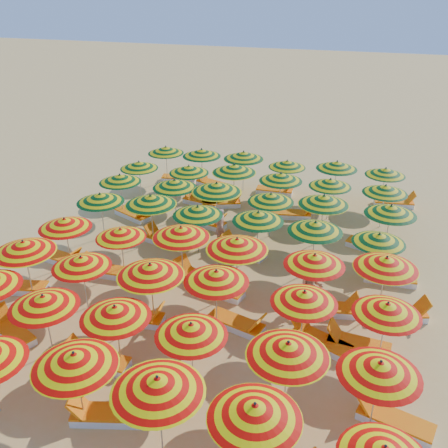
% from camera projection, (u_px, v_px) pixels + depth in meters
% --- Properties ---
extents(ground, '(120.00, 120.00, 0.00)m').
position_uv_depth(ground, '(220.00, 271.00, 17.54)').
color(ground, tan).
rests_on(ground, ground).
extents(umbrella_2, '(2.45, 2.45, 2.04)m').
position_uv_depth(umbrella_2, '(74.00, 360.00, 10.86)').
color(umbrella_2, silver).
rests_on(umbrella_2, ground).
extents(umbrella_3, '(2.57, 2.57, 2.10)m').
position_uv_depth(umbrella_3, '(158.00, 385.00, 10.13)').
color(umbrella_3, silver).
rests_on(umbrella_3, ground).
extents(umbrella_4, '(2.08, 2.08, 2.02)m').
position_uv_depth(umbrella_4, '(255.00, 412.00, 9.60)').
color(umbrella_4, silver).
rests_on(umbrella_4, ground).
extents(umbrella_7, '(2.11, 2.11, 1.95)m').
position_uv_depth(umbrella_7, '(43.00, 301.00, 12.95)').
color(umbrella_7, silver).
rests_on(umbrella_7, ground).
extents(umbrella_8, '(2.28, 2.28, 1.93)m').
position_uv_depth(umbrella_8, '(115.00, 312.00, 12.57)').
color(umbrella_8, silver).
rests_on(umbrella_8, ground).
extents(umbrella_9, '(1.93, 1.93, 1.90)m').
position_uv_depth(umbrella_9, '(191.00, 330.00, 11.98)').
color(umbrella_9, silver).
rests_on(umbrella_9, ground).
extents(umbrella_10, '(2.26, 2.26, 2.05)m').
position_uv_depth(umbrella_10, '(288.00, 349.00, 11.17)').
color(umbrella_10, silver).
rests_on(umbrella_10, ground).
extents(umbrella_11, '(1.89, 1.89, 1.96)m').
position_uv_depth(umbrella_11, '(380.00, 369.00, 10.73)').
color(umbrella_11, silver).
rests_on(umbrella_11, ground).
extents(umbrella_12, '(2.51, 2.51, 2.07)m').
position_uv_depth(umbrella_12, '(24.00, 247.00, 15.34)').
color(umbrella_12, silver).
rests_on(umbrella_12, ground).
extents(umbrella_13, '(2.05, 2.05, 1.89)m').
position_uv_depth(umbrella_13, '(81.00, 262.00, 14.85)').
color(umbrella_13, silver).
rests_on(umbrella_13, ground).
extents(umbrella_14, '(2.37, 2.37, 2.08)m').
position_uv_depth(umbrella_14, '(150.00, 270.00, 14.13)').
color(umbrella_14, silver).
rests_on(umbrella_14, ground).
extents(umbrella_15, '(2.47, 2.47, 1.98)m').
position_uv_depth(umbrella_15, '(216.00, 276.00, 13.98)').
color(umbrella_15, silver).
rests_on(umbrella_15, ground).
extents(umbrella_16, '(2.17, 2.17, 1.91)m').
position_uv_depth(umbrella_16, '(304.00, 297.00, 13.18)').
color(umbrella_16, silver).
rests_on(umbrella_16, ground).
extents(umbrella_17, '(2.04, 2.04, 1.89)m').
position_uv_depth(umbrella_17, '(387.00, 309.00, 12.75)').
color(umbrella_17, silver).
rests_on(umbrella_17, ground).
extents(umbrella_18, '(2.15, 2.15, 1.93)m').
position_uv_depth(umbrella_18, '(65.00, 223.00, 17.09)').
color(umbrella_18, silver).
rests_on(umbrella_18, ground).
extents(umbrella_19, '(2.17, 2.17, 1.80)m').
position_uv_depth(umbrella_19, '(121.00, 233.00, 16.66)').
color(umbrella_19, silver).
rests_on(umbrella_19, ground).
extents(umbrella_20, '(1.93, 1.93, 2.03)m').
position_uv_depth(umbrella_20, '(181.00, 232.00, 16.30)').
color(umbrella_20, silver).
rests_on(umbrella_20, ground).
extents(umbrella_21, '(2.33, 2.33, 2.08)m').
position_uv_depth(umbrella_21, '(237.00, 244.00, 15.48)').
color(umbrella_21, silver).
rests_on(umbrella_21, ground).
extents(umbrella_22, '(2.36, 2.36, 1.96)m').
position_uv_depth(umbrella_22, '(315.00, 260.00, 14.83)').
color(umbrella_22, silver).
rests_on(umbrella_22, ground).
extents(umbrella_23, '(2.22, 2.22, 2.02)m').
position_uv_depth(umbrella_23, '(386.00, 263.00, 14.57)').
color(umbrella_23, silver).
rests_on(umbrella_23, ground).
extents(umbrella_24, '(2.11, 2.11, 1.93)m').
position_uv_depth(umbrella_24, '(100.00, 198.00, 19.05)').
color(umbrella_24, silver).
rests_on(umbrella_24, ground).
extents(umbrella_25, '(1.98, 1.98, 2.05)m').
position_uv_depth(umbrella_25, '(151.00, 200.00, 18.59)').
color(umbrella_25, silver).
rests_on(umbrella_25, ground).
extents(umbrella_26, '(2.05, 2.05, 1.94)m').
position_uv_depth(umbrella_26, '(198.00, 211.00, 17.98)').
color(umbrella_26, silver).
rests_on(umbrella_26, ground).
extents(umbrella_27, '(2.40, 2.40, 1.95)m').
position_uv_depth(umbrella_27, '(258.00, 217.00, 17.53)').
color(umbrella_27, silver).
rests_on(umbrella_27, ground).
extents(umbrella_28, '(1.90, 1.90, 1.99)m').
position_uv_depth(umbrella_28, '(315.00, 227.00, 16.75)').
color(umbrella_28, silver).
rests_on(umbrella_28, ground).
extents(umbrella_29, '(2.22, 2.22, 1.85)m').
position_uv_depth(umbrella_29, '(379.00, 238.00, 16.25)').
color(umbrella_29, silver).
rests_on(umbrella_29, ground).
extents(umbrella_30, '(2.09, 2.09, 1.88)m').
position_uv_depth(umbrella_30, '(120.00, 178.00, 21.01)').
color(umbrella_30, silver).
rests_on(umbrella_30, ground).
extents(umbrella_31, '(2.27, 2.27, 1.92)m').
position_uv_depth(umbrella_31, '(175.00, 184.00, 20.37)').
color(umbrella_31, silver).
rests_on(umbrella_31, ground).
extents(umbrella_32, '(2.55, 2.55, 2.11)m').
position_uv_depth(umbrella_32, '(217.00, 187.00, 19.58)').
color(umbrella_32, silver).
rests_on(umbrella_32, ground).
extents(umbrella_33, '(2.11, 2.11, 1.90)m').
position_uv_depth(umbrella_33, '(271.00, 198.00, 19.14)').
color(umbrella_33, silver).
rests_on(umbrella_33, ground).
extents(umbrella_34, '(1.99, 1.99, 2.03)m').
position_uv_depth(umbrella_34, '(324.00, 200.00, 18.64)').
color(umbrella_34, silver).
rests_on(umbrella_34, ground).
extents(umbrella_35, '(2.25, 2.25, 1.99)m').
position_uv_depth(umbrella_35, '(391.00, 210.00, 17.93)').
color(umbrella_35, silver).
rests_on(umbrella_35, ground).
extents(umbrella_36, '(2.19, 2.19, 1.83)m').
position_uv_depth(umbrella_36, '(139.00, 165.00, 22.63)').
color(umbrella_36, silver).
rests_on(umbrella_36, ground).
extents(umbrella_37, '(2.32, 2.32, 1.87)m').
position_uv_depth(umbrella_37, '(189.00, 169.00, 22.01)').
color(umbrella_37, silver).
rests_on(umbrella_37, ground).
extents(umbrella_38, '(1.95, 1.95, 2.05)m').
position_uv_depth(umbrella_38, '(234.00, 169.00, 21.65)').
color(umbrella_38, silver).
rests_on(umbrella_38, ground).
extents(umbrella_39, '(1.99, 1.99, 1.94)m').
position_uv_depth(umbrella_39, '(281.00, 177.00, 20.99)').
color(umbrella_39, silver).
rests_on(umbrella_39, ground).
extents(umbrella_40, '(2.18, 2.18, 1.87)m').
position_uv_depth(umbrella_40, '(330.00, 183.00, 20.58)').
color(umbrella_40, silver).
rests_on(umbrella_40, ground).
extents(umbrella_41, '(2.30, 2.30, 1.90)m').
position_uv_depth(umbrella_41, '(385.00, 189.00, 19.89)').
color(umbrella_41, silver).
rests_on(umbrella_41, ground).
extents(umbrella_42, '(1.97, 1.97, 1.87)m').
position_uv_depth(umbrella_42, '(166.00, 150.00, 24.47)').
color(umbrella_42, silver).
rests_on(umbrella_42, ground).
extents(umbrella_43, '(2.20, 2.20, 1.95)m').
position_uv_depth(umbrella_43, '(202.00, 153.00, 23.86)').
color(umbrella_43, silver).
rests_on(umbrella_43, ground).
extents(umbrella_44, '(2.38, 2.38, 2.01)m').
position_uv_depth(umbrella_44, '(244.00, 155.00, 23.35)').
color(umbrella_44, silver).
rests_on(umbrella_44, ground).
extents(umbrella_45, '(2.26, 2.26, 1.80)m').
position_uv_depth(umbrella_45, '(287.00, 164.00, 22.81)').
color(umbrella_45, silver).
rests_on(umbrella_45, ground).
extents(umbrella_46, '(2.37, 2.37, 1.95)m').
position_uv_depth(umbrella_46, '(337.00, 165.00, 22.29)').
color(umbrella_46, silver).
rests_on(umbrella_46, ground).
extents(umbrella_47, '(2.19, 2.19, 1.85)m').
position_uv_depth(umbrella_47, '(386.00, 172.00, 21.78)').
color(umbrella_47, silver).
rests_on(umbrella_47, ground).
extents(lounger_1, '(1.82, 1.02, 0.69)m').
position_uv_depth(lounger_1, '(107.00, 414.00, 11.60)').
color(lounger_1, white).
rests_on(lounger_1, ground).
extents(lounger_3, '(1.82, 1.25, 0.69)m').
position_uv_depth(lounger_3, '(12.00, 331.00, 14.31)').
color(lounger_3, white).
rests_on(lounger_3, ground).
extents(lounger_4, '(1.74, 0.61, 0.69)m').
position_uv_depth(lounger_4, '(96.00, 361.00, 13.22)').
color(lounger_4, white).
rests_on(lounger_4, ground).
extents(lounger_5, '(1.82, 1.00, 0.69)m').
position_uv_depth(lounger_5, '(393.00, 420.00, 11.44)').
color(lounger_5, white).
rests_on(lounger_5, ground).
extents(lounger_6, '(1.82, 0.98, 0.69)m').
position_uv_depth(lounger_6, '(19.00, 287.00, 16.34)').
color(lounger_6, white).
rests_on(lounger_6, ground).
extents(lounger_7, '(1.78, 0.74, 0.69)m').
position_uv_depth(lounger_7, '(137.00, 317.00, 14.89)').
color(lounger_7, white).
rests_on(lounger_7, ground).
extents(lounger_8, '(1.82, 1.01, 0.69)m').
position_uv_depth(lounger_8, '(237.00, 324.00, 14.63)').
color(lounger_8, white).
rests_on(lounger_8, ground).
extents(lounger_9, '(1.82, 1.21, 0.69)m').
position_uv_depth(lounger_9, '(320.00, 341.00, 13.95)').
color(lounger_9, white).
rests_on(lounger_9, ground).
extents(lounger_10, '(1.77, 0.72, 0.69)m').
position_uv_depth(lounger_10, '(357.00, 344.00, 13.80)').
color(lounger_10, white).
rests_on(lounger_10, ground).
extents(lounger_11, '(1.81, 0.89, 0.69)m').
position_uv_depth(lounger_11, '(61.00, 258.00, 18.03)').
color(lounger_11, white).
rests_on(lounger_11, ground).
extents(lounger_12, '(1.76, 0.68, 0.69)m').
position_uv_depth(lounger_12, '(106.00, 271.00, 17.26)').
color(lounger_12, white).
rests_on(lounger_12, ground).
extents(lounger_13, '(1.82, 1.21, 0.69)m').
position_uv_depth(lounger_13, '(197.00, 277.00, 16.87)').
color(lounger_13, white).
rests_on(lounger_13, ground).
extents(lounger_14, '(1.81, 0.92, 0.69)m').
position_uv_depth(lounger_14, '(220.00, 290.00, 16.20)').
color(lounger_14, white).
rests_on(lounger_14, ground).
extents(lounger_15, '(1.81, 0.87, 0.69)m').
position_uv_depth(lounger_15, '(329.00, 309.00, 15.28)').
color(lounger_15, white).
rests_on(lounger_15, ground).
extents(lounger_16, '(1.83, 1.05, 0.69)m').
position_uv_depth(lounger_16, '(399.00, 314.00, 15.04)').
color(lounger_16, white).
rests_on(lounger_16, ground).
extents(lounger_17, '(1.82, 0.95, 0.69)m').
position_uv_depth(lounger_17, '(166.00, 240.00, 19.24)').
color(lounger_17, white).
rests_on(lounger_17, ground).
extents(lounger_18, '(1.83, 1.06, 0.69)m').
position_uv_depth(lounger_18, '(243.00, 250.00, 18.54)').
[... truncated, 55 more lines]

